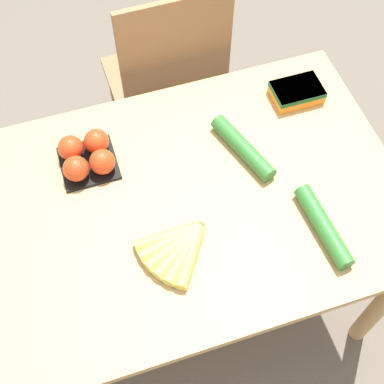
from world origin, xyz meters
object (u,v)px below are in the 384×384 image
at_px(chair, 168,85).
at_px(cucumber_far, 243,148).
at_px(banana_bunch, 178,247).
at_px(tomato_pack, 87,156).
at_px(cucumber_near, 323,226).
at_px(carrot_bag, 297,92).

distance_m(chair, cucumber_far, 0.60).
distance_m(chair, banana_bunch, 0.85).
distance_m(tomato_pack, cucumber_near, 0.70).
distance_m(chair, carrot_bag, 0.56).
distance_m(tomato_pack, carrot_bag, 0.69).
bearing_deg(banana_bunch, carrot_bag, 37.53).
bearing_deg(chair, banana_bunch, 74.76).
xyz_separation_m(tomato_pack, cucumber_far, (0.45, -0.10, -0.02)).
relative_size(chair, cucumber_far, 3.88).
relative_size(banana_bunch, cucumber_far, 0.78).
bearing_deg(carrot_bag, banana_bunch, -142.47).
bearing_deg(carrot_bag, cucumber_near, -105.18).
bearing_deg(cucumber_near, chair, 103.11).
relative_size(tomato_pack, cucumber_far, 0.64).
relative_size(chair, carrot_bag, 6.35).
bearing_deg(chair, tomato_pack, 48.61).
bearing_deg(cucumber_near, tomato_pack, 143.60).
bearing_deg(carrot_bag, cucumber_far, -147.88).
height_order(banana_bunch, cucumber_far, cucumber_far).
xyz_separation_m(chair, banana_bunch, (-0.20, -0.78, 0.24)).
distance_m(banana_bunch, cucumber_far, 0.38).
bearing_deg(tomato_pack, cucumber_far, -12.77).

